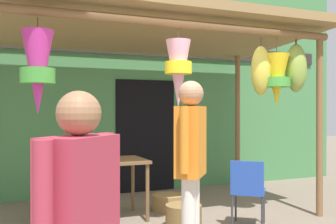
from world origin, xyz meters
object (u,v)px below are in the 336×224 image
(folding_chair, at_px, (248,187))
(wicker_basket_spare, at_px, (169,202))
(shopper_by_bananas, at_px, (191,157))
(display_table, at_px, (97,167))
(wicker_basket_by_table, at_px, (184,216))
(flower_heap_on_table, at_px, (90,154))

(folding_chair, xyz_separation_m, wicker_basket_spare, (-0.57, 1.16, -0.39))
(folding_chair, bearing_deg, shopper_by_bananas, -144.29)
(display_table, height_order, folding_chair, folding_chair)
(wicker_basket_by_table, xyz_separation_m, wicker_basket_spare, (0.16, 0.85, -0.03))
(display_table, bearing_deg, wicker_basket_by_table, -38.51)
(flower_heap_on_table, xyz_separation_m, shopper_by_bananas, (0.53, -1.97, 0.15))
(wicker_basket_by_table, bearing_deg, flower_heap_on_table, 141.87)
(wicker_basket_by_table, relative_size, shopper_by_bananas, 0.26)
(shopper_by_bananas, bearing_deg, folding_chair, 35.71)
(flower_heap_on_table, relative_size, wicker_basket_spare, 1.26)
(flower_heap_on_table, distance_m, wicker_basket_by_table, 1.47)
(wicker_basket_spare, height_order, shopper_by_bananas, shopper_by_bananas)
(shopper_by_bananas, bearing_deg, wicker_basket_by_table, 68.08)
(wicker_basket_spare, bearing_deg, display_table, -173.74)
(display_table, height_order, shopper_by_bananas, shopper_by_bananas)
(display_table, height_order, wicker_basket_by_table, display_table)
(wicker_basket_by_table, height_order, shopper_by_bananas, shopper_by_bananas)
(folding_chair, bearing_deg, flower_heap_on_table, 147.70)
(folding_chair, xyz_separation_m, shopper_by_bananas, (-1.21, -0.87, 0.53))
(display_table, distance_m, flower_heap_on_table, 0.19)
(wicker_basket_by_table, distance_m, wicker_basket_spare, 0.87)
(display_table, xyz_separation_m, flower_heap_on_table, (-0.08, 0.05, 0.16))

